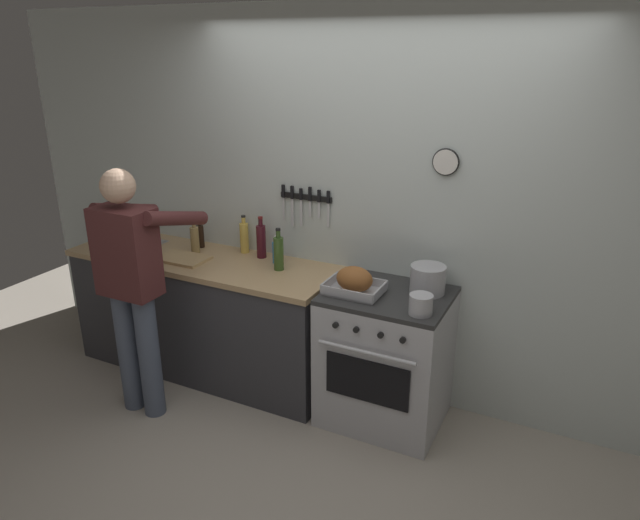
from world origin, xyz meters
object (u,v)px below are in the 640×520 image
Objects in this scene: bottle_wine_red at (261,241)px; person_cook at (132,279)px; stove at (385,357)px; stock_pot at (428,279)px; roasting_pan at (354,281)px; bottle_olive_oil at (279,253)px; bottle_soy_sauce at (200,236)px; saucepan at (421,304)px; bottle_vinegar at (195,239)px; bottle_dish_soap at (278,252)px; cutting_board at (183,258)px; bottle_cooking_oil at (244,237)px.

person_cook is at bearing -118.63° from bottle_wine_red.
stove is 0.59m from stock_pot.
bottle_olive_oil is at bearing 167.92° from roasting_pan.
person_cook is 0.96m from bottle_olive_oil.
person_cook is at bearing -157.45° from stove.
stock_pot is at bearing -2.20° from bottle_soy_sauce.
stove is at bearing 144.24° from saucepan.
bottle_olive_oil is 0.97× the size of bottle_wine_red.
bottle_vinegar is at bearing -4.04° from person_cook.
bottle_dish_soap is 0.17m from bottle_wine_red.
person_cook reaches higher than saucepan.
person_cook reaches higher than cutting_board.
bottle_dish_soap is (0.61, 0.78, 0.03)m from person_cook.
cutting_board is at bearing 176.78° from saucepan.
bottle_soy_sauce is at bearing 177.57° from bottle_dish_soap.
bottle_vinegar reaches higher than stock_pot.
stock_pot is 1.11× the size of bottle_dish_soap.
stock_pot is (0.40, 0.20, 0.01)m from roasting_pan.
stock_pot is 1.09m from bottle_dish_soap.
bottle_vinegar is at bearing 173.63° from roasting_pan.
cutting_board is 0.69m from bottle_dish_soap.
stock_pot is 1.78m from bottle_soy_sauce.
bottle_wine_red is (0.17, -0.04, 0.01)m from bottle_cooking_oil.
stove is 1.36m from bottle_cooking_oil.
roasting_pan is 1.39× the size of bottle_vinegar.
person_cook reaches higher than roasting_pan.
saucepan is at bearing -83.25° from person_cook.
person_cook is 1.85m from stock_pot.
bottle_soy_sauce is at bearing 169.51° from bottle_olive_oil.
bottle_dish_soap reaches higher than saucepan.
cutting_board is 1.23× the size of bottle_olive_oil.
person_cook is 1.40m from roasting_pan.
person_cook is 0.69m from bottle_vinegar.
person_cook reaches higher than bottle_soy_sauce.
cutting_board is 1.27× the size of bottle_cooking_oil.
bottle_olive_oil is 0.28m from bottle_wine_red.
bottle_soy_sauce is (-1.78, 0.07, 0.00)m from stock_pot.
stove is 0.60m from saucepan.
bottle_soy_sauce is at bearing -1.21° from person_cook.
bottle_olive_oil is (-0.81, 0.05, 0.57)m from stove.
roasting_pan is 1.07m from bottle_cooking_oil.
bottle_olive_oil is 0.44m from bottle_cooking_oil.
bottle_wine_red is (0.45, 0.82, 0.08)m from person_cook.
person_cook is 4.61× the size of cutting_board.
person_cook is 0.94m from bottle_wine_red.
bottle_cooking_oil reaches higher than saucepan.
bottle_olive_oil is at bearing 176.48° from stove.
roasting_pan is (-0.19, -0.08, 0.52)m from stove.
bottle_cooking_oil is at bearing 163.72° from saucepan.
bottle_soy_sauce is at bearing 100.59° from cutting_board.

